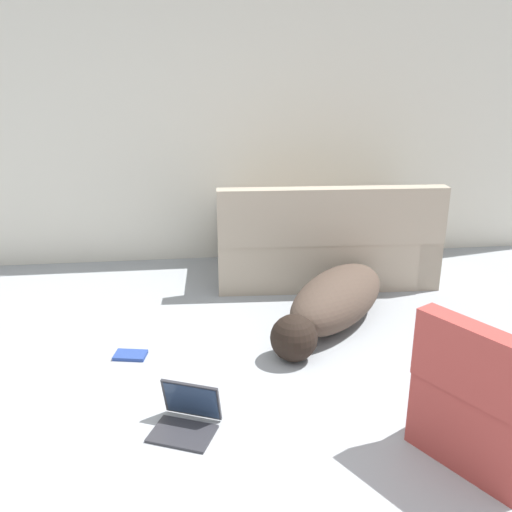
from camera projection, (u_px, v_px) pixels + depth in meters
name	position (u px, v px, depth m)	size (l,w,h in m)	color
wall_back	(184.00, 127.00, 5.31)	(7.84, 0.06, 2.59)	beige
couch	(323.00, 247.00, 5.15)	(1.94, 0.99, 0.91)	tan
dog	(333.00, 302.00, 4.24)	(1.23, 1.44, 0.40)	#4C3D33
laptop_open	(188.00, 414.00, 3.11)	(0.42, 0.40, 0.25)	#2D2D33
book_blue	(130.00, 355.00, 3.85)	(0.23, 0.17, 0.02)	#28428E
side_chair	(495.00, 406.00, 2.87)	(0.89, 0.87, 0.77)	#993833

